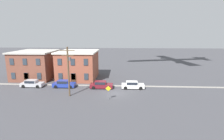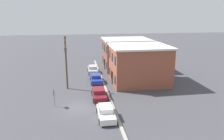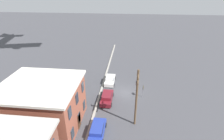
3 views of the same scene
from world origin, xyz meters
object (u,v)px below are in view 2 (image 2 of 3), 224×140
at_px(car_silver, 93,69).
at_px(car_blue, 96,78).
at_px(car_white, 106,112).
at_px(car_maroon, 99,93).
at_px(caution_sign, 54,95).
at_px(utility_pole, 66,60).

xyz_separation_m(car_silver, car_blue, (6.51, 0.09, 0.00)).
bearing_deg(car_white, car_maroon, -178.21).
relative_size(caution_sign, utility_pole, 0.28).
bearing_deg(caution_sign, car_maroon, 107.33).
bearing_deg(car_blue, caution_sign, -33.68).
bearing_deg(car_maroon, caution_sign, -72.67).
bearing_deg(car_maroon, utility_pole, -136.74).
xyz_separation_m(car_blue, caution_sign, (9.40, -6.27, 0.85)).
bearing_deg(car_silver, car_white, 0.10).
bearing_deg(car_silver, car_blue, 0.80).
bearing_deg(car_silver, caution_sign, -21.21).
bearing_deg(car_silver, utility_pole, -27.54).
distance_m(car_silver, car_white, 20.20).
xyz_separation_m(car_blue, utility_pole, (2.63, -4.86, 4.01)).
xyz_separation_m(car_maroon, caution_sign, (1.88, -6.02, 0.85)).
relative_size(car_maroon, caution_sign, 1.83).
bearing_deg(caution_sign, utility_pole, 168.25).
height_order(car_maroon, caution_sign, caution_sign).
bearing_deg(utility_pole, car_blue, 118.42).
bearing_deg(caution_sign, car_blue, 146.32).
relative_size(car_blue, car_white, 1.00).
bearing_deg(car_maroon, car_silver, 179.36).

